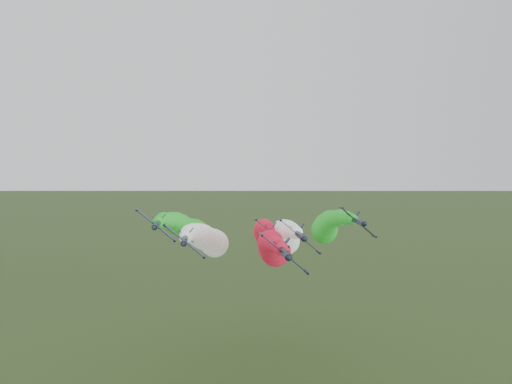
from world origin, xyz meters
The scene contains 6 objects.
jet_lead centered at (1.09, 24.88, 36.43)m, with size 13.75×62.61×16.33m.
jet_inner_left centered at (-14.22, 39.34, 36.32)m, with size 13.64×62.51×16.22m.
jet_inner_right centered at (5.63, 36.95, 37.16)m, with size 13.72×62.58×16.30m.
jet_outer_left centered at (-19.43, 46.07, 38.13)m, with size 13.80×62.66×16.37m.
jet_outer_right centered at (19.24, 47.82, 38.14)m, with size 13.58×62.45×16.16m.
jet_trail centered at (3.20, 55.32, 35.19)m, with size 13.74×62.60×16.32m.
Camera 1 is at (-13.78, -87.28, 55.64)m, focal length 35.00 mm.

